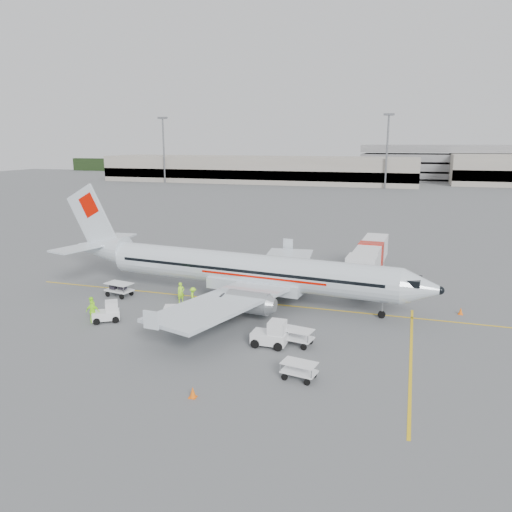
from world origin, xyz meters
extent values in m
plane|color=#56595B|center=(0.00, 0.00, 0.00)|extent=(360.00, 360.00, 0.00)
cube|color=yellow|center=(0.00, 0.00, 0.01)|extent=(44.00, 0.20, 0.01)
cube|color=yellow|center=(14.00, -8.00, 0.01)|extent=(0.20, 20.00, 0.01)
cone|color=#FD650D|center=(17.85, 2.13, 0.31)|extent=(0.38, 0.38, 0.62)
cone|color=#FD650D|center=(-0.37, 17.12, 0.33)|extent=(0.40, 0.40, 0.65)
cone|color=#FD650D|center=(2.34, -17.28, 0.34)|extent=(0.41, 0.41, 0.67)
imported|color=#A1F51F|center=(-5.77, -1.97, 0.93)|extent=(0.77, 0.80, 1.85)
imported|color=#A1F51F|center=(-11.12, -7.61, 0.85)|extent=(0.98, 1.04, 1.69)
imported|color=#A1F51F|center=(-4.46, -2.27, 0.80)|extent=(1.00, 1.19, 1.60)
imported|color=#A1F51F|center=(-10.18, -8.74, 0.92)|extent=(1.17, 0.74, 1.85)
camera|label=1|loc=(13.40, -40.59, 14.05)|focal=35.00mm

